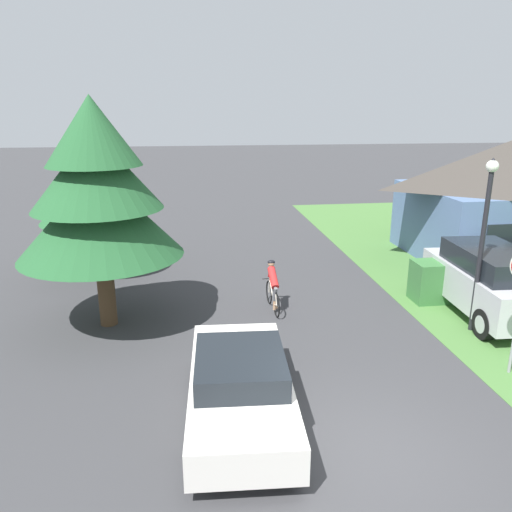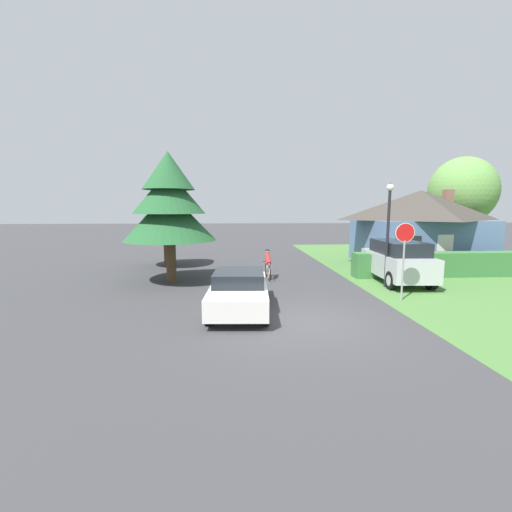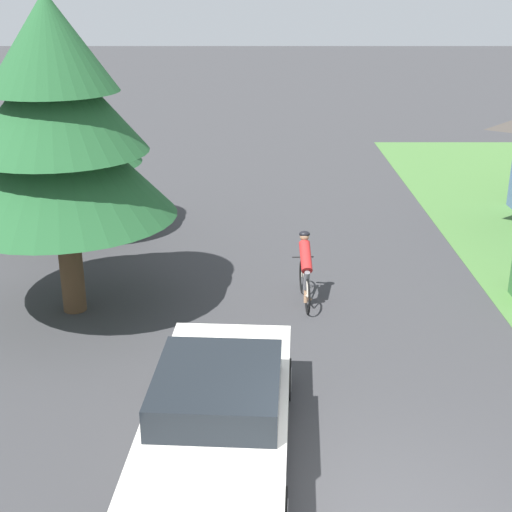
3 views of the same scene
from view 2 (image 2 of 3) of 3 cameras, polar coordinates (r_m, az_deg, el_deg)
The scene contains 11 objects.
ground_plane at distance 10.66m, azimuth 7.99°, elevation -10.82°, with size 140.00×140.00×0.00m, color #38383A.
cottage_house at distance 23.56m, azimuth 25.56°, elevation 4.56°, with size 7.58×5.82×4.60m.
hedge_row at distance 19.76m, azimuth 29.12°, elevation -1.22°, with size 9.51×0.90×1.23m, color #387038.
sedan_left_lane at distance 11.60m, azimuth -2.83°, elevation -5.78°, with size 2.12×4.54×1.35m.
cyclist at distance 16.65m, azimuth 2.00°, elevation -1.47°, with size 0.44×1.74×1.45m.
parked_suv_right at distance 17.13m, azimuth 22.48°, elevation -0.76°, with size 2.14×4.56×1.94m.
stop_sign at distance 13.68m, azimuth 23.49°, elevation 1.50°, with size 0.71×0.07×2.89m.
street_lamp at distance 15.73m, azimuth 21.19°, elevation 5.25°, with size 0.30×0.30×4.50m.
conifer_tall_near at distance 16.24m, azimuth -14.27°, elevation 8.55°, with size 4.20×4.20×5.96m.
conifer_tall_far at distance 20.86m, azimuth -14.72°, elevation 7.05°, with size 3.52×3.52×4.97m.
deciduous_tree_right at distance 28.35m, azimuth 31.16°, elevation 9.23°, with size 4.47×4.47×6.97m.
Camera 2 is at (-2.10, -9.88, 3.41)m, focal length 24.00 mm.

